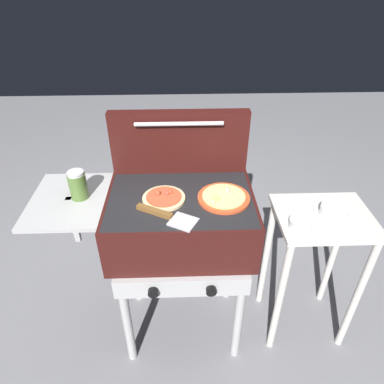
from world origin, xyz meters
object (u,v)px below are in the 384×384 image
pizza_pepperoni (164,198)px  sauce_jar (78,185)px  prep_table (315,251)px  topping_bowl_near (333,211)px  grill (178,223)px  topping_bowl_far (300,224)px  pizza_cheese (223,197)px  spatula (166,216)px

pizza_pepperoni → sauce_jar: sauce_jar is taller
prep_table → topping_bowl_near: bearing=2.2°
grill → topping_bowl_far: size_ratio=9.89×
pizza_cheese → spatula: 0.27m
pizza_pepperoni → sauce_jar: bearing=175.3°
sauce_jar → topping_bowl_near: size_ratio=1.06×
topping_bowl_far → sauce_jar: bearing=174.4°
pizza_cheese → topping_bowl_far: 0.36m
spatula → topping_bowl_near: size_ratio=2.14×
spatula → topping_bowl_near: (0.75, 0.14, -0.11)m
topping_bowl_near → topping_bowl_far: 0.20m
pizza_cheese → spatula: size_ratio=0.87×
grill → prep_table: grill is taller
grill → pizza_pepperoni: pizza_pepperoni is taller
grill → pizza_pepperoni: size_ratio=5.27×
topping_bowl_far → topping_bowl_near: bearing=25.7°
pizza_pepperoni → spatula: bearing=-83.9°
topping_bowl_near → topping_bowl_far: (-0.18, -0.09, 0.00)m
pizza_cheese → pizza_pepperoni: size_ratio=1.23×
pizza_cheese → topping_bowl_far: pizza_cheese is taller
spatula → topping_bowl_far: (0.57, 0.06, -0.11)m
spatula → sauce_jar: bearing=157.9°
pizza_cheese → pizza_pepperoni: (-0.25, 0.01, -0.00)m
prep_table → topping_bowl_far: bearing=-149.6°
sauce_jar → prep_table: sauce_jar is taller
grill → topping_bowl_far: 0.54m
sauce_jar → topping_bowl_near: sauce_jar is taller
pizza_cheese → spatula: (-0.24, -0.11, -0.00)m
topping_bowl_near → topping_bowl_far: same height
pizza_pepperoni → prep_table: size_ratio=0.23×
prep_table → topping_bowl_far: (-0.14, -0.08, 0.25)m
sauce_jar → prep_table: (1.09, -0.01, -0.41)m
topping_bowl_far → pizza_cheese: bearing=170.6°
grill → pizza_cheese: pizza_cheese is taller
grill → pizza_pepperoni: bearing=-162.7°
pizza_pepperoni → topping_bowl_near: pizza_pepperoni is taller
topping_bowl_far → grill: bearing=171.4°
pizza_cheese → sauce_jar: 0.62m
grill → topping_bowl_near: bearing=0.5°
sauce_jar → topping_bowl_near: 1.14m
pizza_cheese → topping_bowl_far: bearing=-9.4°
pizza_cheese → spatula: pizza_cheese is taller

